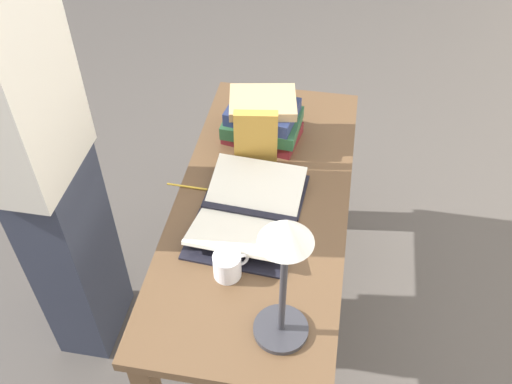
% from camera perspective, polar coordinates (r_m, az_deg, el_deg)
% --- Properties ---
extents(ground_plane, '(12.00, 12.00, 0.00)m').
position_cam_1_polar(ground_plane, '(2.44, 0.49, -12.75)').
color(ground_plane, '#47423D').
extents(reading_desk, '(1.29, 0.56, 0.72)m').
position_cam_1_polar(reading_desk, '(1.96, 0.59, -3.24)').
color(reading_desk, brown).
rests_on(reading_desk, ground_plane).
extents(open_book, '(0.46, 0.35, 0.06)m').
position_cam_1_polar(open_book, '(1.81, -0.76, -1.97)').
color(open_book, black).
rests_on(open_book, reading_desk).
extents(book_stack_tall, '(0.22, 0.29, 0.18)m').
position_cam_1_polar(book_stack_tall, '(2.05, 0.66, 7.30)').
color(book_stack_tall, maroon).
rests_on(book_stack_tall, reading_desk).
extents(book_standing_upright, '(0.06, 0.15, 0.22)m').
position_cam_1_polar(book_standing_upright, '(1.92, -0.02, 5.27)').
color(book_standing_upright, '#BC8933').
rests_on(book_standing_upright, reading_desk).
extents(reading_lamp, '(0.15, 0.15, 0.44)m').
position_cam_1_polar(reading_lamp, '(1.32, 2.89, -6.72)').
color(reading_lamp, '#2D2D33').
rests_on(reading_lamp, reading_desk).
extents(coffee_mug, '(0.09, 0.10, 0.08)m').
position_cam_1_polar(coffee_mug, '(1.64, -2.85, -7.33)').
color(coffee_mug, white).
rests_on(coffee_mug, reading_desk).
extents(pencil, '(0.01, 0.18, 0.01)m').
position_cam_1_polar(pencil, '(1.92, -6.37, 0.46)').
color(pencil, gold).
rests_on(pencil, reading_desk).
extents(person_reader, '(0.36, 0.23, 1.80)m').
position_cam_1_polar(person_reader, '(1.86, -20.62, 2.96)').
color(person_reader, '#2D3342').
rests_on(person_reader, ground_plane).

